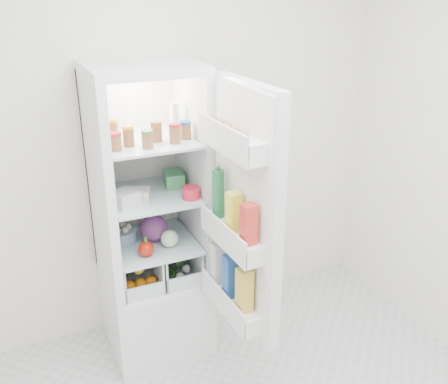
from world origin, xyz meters
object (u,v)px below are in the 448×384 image
refrigerator (151,249)px  mushroom_bowl (122,236)px  fridge_door (242,218)px  red_cabbage (154,228)px

refrigerator → mushroom_bowl: 0.20m
mushroom_bowl → refrigerator: bearing=-3.4°
refrigerator → fridge_door: (0.31, -0.64, 0.43)m
refrigerator → mushroom_bowl: refrigerator is taller
red_cabbage → refrigerator: bearing=105.8°
red_cabbage → fridge_door: fridge_door is taller
fridge_door → mushroom_bowl: bearing=34.5°
red_cabbage → fridge_door: (0.30, -0.59, 0.26)m
fridge_door → refrigerator: bearing=24.2°
mushroom_bowl → fridge_door: bearing=-53.7°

